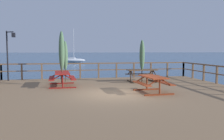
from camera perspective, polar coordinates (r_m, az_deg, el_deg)
name	(u,v)px	position (r m, az deg, el deg)	size (l,w,h in m)	color
ground_plane	(116,111)	(11.19, 0.90, -9.77)	(600.00, 600.00, 0.00)	navy
wooden_deck	(116,102)	(11.10, 0.90, -7.70)	(13.25, 12.79, 0.83)	#846647
railing_waterside_far	(99,68)	(17.05, -3.20, 0.50)	(13.05, 0.10, 1.09)	brown
picnic_table_mid_left	(142,73)	(15.19, 7.07, -0.68)	(1.84, 1.44, 0.78)	brown
picnic_table_front_right	(62,76)	(13.55, -11.73, -1.35)	(1.50, 2.21, 0.78)	maroon
picnic_table_back_left	(153,81)	(11.37, 9.67, -2.51)	(1.51, 1.90, 0.78)	#993819
patio_umbrella_tall_front	(142,55)	(15.05, 7.14, 3.48)	(0.32, 0.32, 2.61)	#4C3828
patio_umbrella_short_front	(62,51)	(13.54, -11.83, 4.39)	(0.32, 0.32, 3.02)	#4C3828
patio_umbrella_tall_mid_right	(65,56)	(15.40, -11.02, 3.32)	(0.32, 0.32, 2.55)	#4C3828
lamp_post_hooked	(10,48)	(16.62, -23.10, 4.82)	(0.62, 0.43, 3.20)	black
sailboat_distant	(73,60)	(57.40, -9.34, 2.35)	(6.21, 2.74, 7.72)	silver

